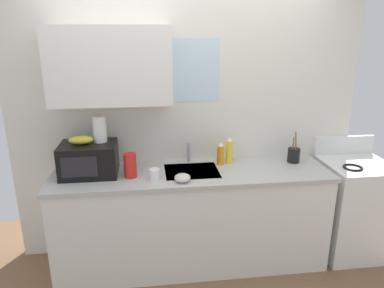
{
  "coord_description": "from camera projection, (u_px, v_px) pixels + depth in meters",
  "views": [
    {
      "loc": [
        -0.36,
        -2.8,
        2.04
      ],
      "look_at": [
        0.0,
        0.0,
        1.15
      ],
      "focal_mm": 33.02,
      "sensor_mm": 36.0,
      "label": 1
    }
  ],
  "objects": [
    {
      "name": "kitchen_wall_assembly",
      "position": [
        174.0,
        112.0,
        3.17
      ],
      "size": [
        3.16,
        0.42,
        2.5
      ],
      "color": "silver",
      "rests_on": "ground"
    },
    {
      "name": "utensil_crock",
      "position": [
        294.0,
        155.0,
        3.24
      ],
      "size": [
        0.11,
        0.11,
        0.29
      ],
      "color": "black",
      "rests_on": "counter_unit"
    },
    {
      "name": "small_bowl",
      "position": [
        182.0,
        178.0,
        2.82
      ],
      "size": [
        0.13,
        0.13,
        0.06
      ],
      "primitive_type": "ellipsoid",
      "color": "beige",
      "rests_on": "counter_unit"
    },
    {
      "name": "banana_bunch",
      "position": [
        81.0,
        140.0,
        2.88
      ],
      "size": [
        0.2,
        0.11,
        0.07
      ],
      "primitive_type": "ellipsoid",
      "color": "gold",
      "rests_on": "microwave"
    },
    {
      "name": "cereal_canister",
      "position": [
        130.0,
        165.0,
        2.89
      ],
      "size": [
        0.1,
        0.1,
        0.2
      ],
      "primitive_type": "cylinder",
      "color": "red",
      "rests_on": "counter_unit"
    },
    {
      "name": "dish_soap_bottle_orange",
      "position": [
        221.0,
        154.0,
        3.17
      ],
      "size": [
        0.06,
        0.06,
        0.21
      ],
      "color": "orange",
      "rests_on": "counter_unit"
    },
    {
      "name": "dish_soap_bottle_yellow",
      "position": [
        229.0,
        151.0,
        3.21
      ],
      "size": [
        0.06,
        0.06,
        0.25
      ],
      "color": "yellow",
      "rests_on": "counter_unit"
    },
    {
      "name": "paper_towel_roll",
      "position": [
        100.0,
        129.0,
        2.92
      ],
      "size": [
        0.11,
        0.11,
        0.22
      ],
      "primitive_type": "cylinder",
      "color": "white",
      "rests_on": "microwave"
    },
    {
      "name": "microwave",
      "position": [
        89.0,
        159.0,
        2.93
      ],
      "size": [
        0.46,
        0.35,
        0.27
      ],
      "color": "black",
      "rests_on": "counter_unit"
    },
    {
      "name": "counter_unit",
      "position": [
        192.0,
        217.0,
        3.17
      ],
      "size": [
        2.39,
        0.63,
        0.9
      ],
      "color": "white",
      "rests_on": "ground"
    },
    {
      "name": "stove_range",
      "position": [
        352.0,
        207.0,
        3.35
      ],
      "size": [
        0.6,
        0.6,
        1.08
      ],
      "color": "white",
      "rests_on": "ground"
    },
    {
      "name": "mug_white",
      "position": [
        155.0,
        175.0,
        2.85
      ],
      "size": [
        0.08,
        0.08,
        0.09
      ],
      "primitive_type": "cylinder",
      "color": "white",
      "rests_on": "counter_unit"
    },
    {
      "name": "sink_faucet",
      "position": [
        188.0,
        152.0,
        3.23
      ],
      "size": [
        0.03,
        0.03,
        0.19
      ],
      "primitive_type": "cylinder",
      "color": "#B2B5BA",
      "rests_on": "counter_unit"
    }
  ]
}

